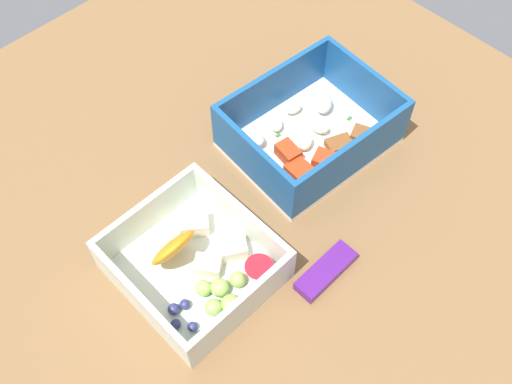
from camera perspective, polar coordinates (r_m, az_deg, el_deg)
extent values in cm
cube|color=brown|center=(64.32, -0.85, -1.78)|extent=(80.00, 80.00, 2.00)
cube|color=white|center=(68.50, 5.14, 4.95)|extent=(18.41, 14.91, 0.60)
cube|color=#19518C|center=(70.39, 10.45, 9.98)|extent=(1.70, 13.55, 6.02)
cube|color=#19518C|center=(62.34, -0.32, 3.02)|extent=(1.70, 13.55, 6.02)
cube|color=#19518C|center=(63.39, 9.31, 3.24)|extent=(16.17, 1.91, 6.02)
cube|color=#19518C|center=(69.03, 1.67, 9.92)|extent=(16.17, 1.91, 6.02)
ellipsoid|color=beige|center=(68.48, 6.20, 6.26)|extent=(2.30, 2.72, 1.15)
ellipsoid|color=beige|center=(70.24, 3.64, 8.11)|extent=(2.34, 1.87, 1.04)
ellipsoid|color=beige|center=(66.74, -0.37, 5.22)|extent=(2.92, 3.49, 1.49)
ellipsoid|color=beige|center=(70.64, 6.56, 8.53)|extent=(3.60, 3.42, 1.48)
ellipsoid|color=beige|center=(68.51, 1.98, 6.59)|extent=(2.52, 2.53, 1.05)
ellipsoid|color=beige|center=(66.95, 4.84, 4.80)|extent=(2.63, 2.25, 1.11)
cube|color=red|center=(65.63, 6.97, 2.95)|extent=(3.16, 3.74, 1.45)
cube|color=brown|center=(68.40, 10.61, 5.21)|extent=(3.21, 3.90, 1.43)
cube|color=red|center=(65.89, 3.13, 3.84)|extent=(2.31, 2.98, 1.62)
cube|color=brown|center=(67.52, 8.05, 4.58)|extent=(3.45, 2.96, 1.04)
cube|color=red|center=(64.70, 4.38, 1.97)|extent=(2.55, 3.38, 1.16)
cube|color=#387A33|center=(70.85, 8.85, 7.19)|extent=(0.60, 0.40, 0.20)
cube|color=#387A33|center=(71.39, 3.71, 8.39)|extent=(0.60, 0.40, 0.20)
cube|color=#387A33|center=(71.56, 6.21, 8.27)|extent=(0.60, 0.40, 0.20)
cube|color=#387A33|center=(68.28, 2.15, 5.51)|extent=(0.60, 0.40, 0.20)
cube|color=#387A33|center=(67.63, 3.35, 4.75)|extent=(0.60, 0.40, 0.20)
cube|color=silver|center=(59.70, -5.93, -7.50)|extent=(13.52, 14.60, 0.60)
cube|color=silver|center=(59.37, -1.44, -2.56)|extent=(0.61, 14.58, 4.38)
cube|color=silver|center=(56.28, -11.17, -10.42)|extent=(0.61, 14.58, 4.38)
cube|color=silver|center=(55.07, -1.30, -11.08)|extent=(12.31, 0.61, 4.38)
cube|color=silver|center=(60.61, -10.46, -2.13)|extent=(12.31, 0.61, 4.38)
ellipsoid|color=orange|center=(57.81, -8.19, -5.15)|extent=(5.27, 3.85, 5.22)
cube|color=#F4EACC|center=(59.20, -2.36, -5.47)|extent=(3.65, 3.40, 1.76)
cube|color=#F4EACC|center=(58.58, -4.67, -7.11)|extent=(3.14, 3.25, 1.56)
cube|color=#F4EACC|center=(60.85, -6.00, -3.12)|extent=(3.68, 3.54, 1.76)
sphere|color=#9ECC60|center=(57.54, -5.12, -9.26)|extent=(1.63, 1.63, 1.63)
sphere|color=#9ECC60|center=(57.72, -1.80, -8.46)|extent=(1.63, 1.63, 1.63)
sphere|color=#9ECC60|center=(56.58, -2.47, -10.77)|extent=(1.90, 1.90, 1.90)
sphere|color=#9ECC60|center=(57.32, -3.54, -9.23)|extent=(1.85, 1.85, 1.85)
sphere|color=#9ECC60|center=(56.65, -4.16, -11.09)|extent=(1.67, 1.67, 1.67)
cone|color=red|center=(57.69, 0.31, -7.72)|extent=(2.85, 2.85, 2.28)
sphere|color=navy|center=(57.25, -7.98, -11.17)|extent=(1.16, 1.16, 1.16)
sphere|color=navy|center=(56.76, -7.79, -12.57)|extent=(0.99, 0.99, 0.99)
sphere|color=navy|center=(57.37, -6.91, -10.75)|extent=(1.05, 1.05, 1.05)
sphere|color=navy|center=(56.08, -5.27, -13.65)|extent=(1.06, 1.06, 1.06)
sphere|color=navy|center=(56.51, -6.17, -12.83)|extent=(0.96, 0.96, 0.96)
cube|color=#51197A|center=(59.47, 6.90, -7.50)|extent=(7.01, 2.44, 1.20)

